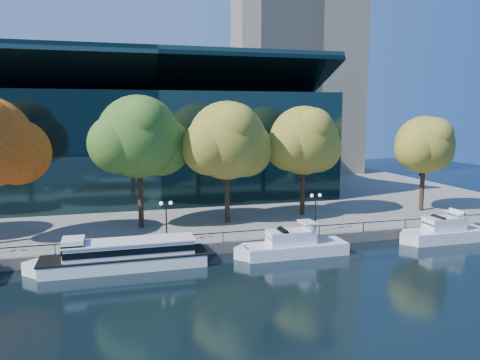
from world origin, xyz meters
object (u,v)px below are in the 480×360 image
object	(u,v)px
tour_boat	(121,254)
cruiser_far	(444,232)
tree_3	(229,142)
lamp_2	(316,204)
cruiser_near	(291,245)
tree_2	(141,138)
tree_4	(305,142)
lamp_1	(166,212)
tree_5	(426,146)

from	to	relation	value
tour_boat	cruiser_far	size ratio (longest dim) A/B	1.53
cruiser_far	tree_3	bearing A→B (deg)	153.59
tree_3	lamp_2	xyz separation A→B (m)	(7.55, -6.56, -6.06)
cruiser_near	tree_2	world-z (taller)	tree_2
tree_4	lamp_2	size ratio (longest dim) A/B	3.24
lamp_1	lamp_2	xyz separation A→B (m)	(15.32, 0.00, 0.00)
cruiser_near	tree_4	distance (m)	16.09
tour_boat	lamp_2	xyz separation A→B (m)	(19.67, 3.32, 2.75)
cruiser_far	tree_4	size ratio (longest dim) A/B	0.76
cruiser_far	tree_2	bearing A→B (deg)	160.93
cruiser_near	lamp_2	world-z (taller)	lamp_2
tree_4	lamp_2	xyz separation A→B (m)	(-2.16, -8.00, -5.83)
tour_boat	tree_5	distance (m)	39.35
tree_5	lamp_1	bearing A→B (deg)	-169.14
tree_3	lamp_2	size ratio (longest dim) A/B	3.36
tree_5	lamp_2	world-z (taller)	tree_5
tree_3	cruiser_near	bearing A→B (deg)	-72.08
cruiser_far	lamp_1	xyz separation A→B (m)	(-28.21, 3.59, 2.94)
cruiser_far	tree_4	bearing A→B (deg)	132.80
tour_boat	cruiser_far	bearing A→B (deg)	-0.47
lamp_1	tree_3	bearing A→B (deg)	40.18
tour_boat	lamp_1	distance (m)	6.12
tree_2	tree_3	bearing A→B (deg)	-1.18
lamp_1	lamp_2	distance (m)	15.32
tree_5	lamp_2	distance (m)	19.45
cruiser_near	cruiser_far	distance (m)	17.07
tree_4	cruiser_far	bearing A→B (deg)	-47.20
tree_3	lamp_1	distance (m)	11.84
cruiser_near	tree_5	bearing A→B (deg)	25.02
tree_3	lamp_1	world-z (taller)	tree_3
tour_boat	tree_4	bearing A→B (deg)	27.43
cruiser_far	lamp_1	distance (m)	28.59
cruiser_far	lamp_1	bearing A→B (deg)	172.75
cruiser_near	tree_3	xyz separation A→B (m)	(-3.37, 10.42, 9.06)
cruiser_near	tour_boat	bearing A→B (deg)	178.01
cruiser_near	tree_2	size ratio (longest dim) A/B	0.77
cruiser_near	tree_4	xyz separation A→B (m)	(6.34, 11.87, 8.83)
tree_4	lamp_1	world-z (taller)	tree_4
cruiser_near	lamp_1	world-z (taller)	lamp_1
tree_4	lamp_1	bearing A→B (deg)	-155.39
tour_boat	cruiser_far	world-z (taller)	cruiser_far
tree_2	cruiser_near	bearing A→B (deg)	-39.54
tree_2	tree_5	distance (m)	34.73
tree_2	lamp_1	bearing A→B (deg)	-75.67
cruiser_near	lamp_1	distance (m)	12.17
tree_2	tree_4	distance (m)	19.26
tree_3	tree_5	xyz separation A→B (m)	(25.21, -0.23, -0.89)
tree_2	lamp_2	distance (m)	19.49
cruiser_near	cruiser_far	world-z (taller)	cruiser_far
tree_4	lamp_2	bearing A→B (deg)	-105.07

